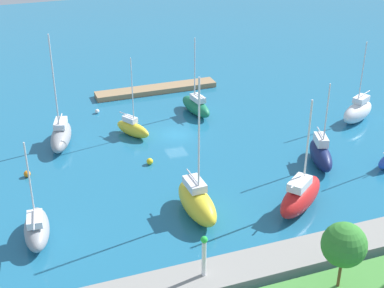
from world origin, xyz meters
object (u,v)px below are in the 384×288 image
at_px(pier_dock, 156,89).
at_px(mooring_buoy_yellow, 150,161).
at_px(sailboat_navy_far_north, 321,154).
at_px(sailboat_yellow_far_south, 133,128).
at_px(mooring_buoy_orange, 27,174).
at_px(sailboat_gray_near_pier, 37,228).
at_px(sailboat_red_west_end, 301,195).
at_px(mooring_buoy_white, 97,111).
at_px(sailboat_green_off_beacon, 196,106).
at_px(park_tree_center, 344,245).
at_px(harbor_beacon, 204,253).
at_px(sailboat_gray_east_end, 61,135).
at_px(sailboat_yellow_lone_south, 197,202).
at_px(sailboat_white_center_basin, 358,111).

relative_size(pier_dock, mooring_buoy_yellow, 24.18).
xyz_separation_m(sailboat_navy_far_north, sailboat_yellow_far_south, (17.95, -14.21, -0.29)).
bearing_deg(mooring_buoy_orange, sailboat_gray_near_pier, 89.45).
height_order(sailboat_red_west_end, mooring_buoy_white, sailboat_red_west_end).
bearing_deg(sailboat_green_off_beacon, sailboat_gray_near_pier, 124.07).
distance_m(park_tree_center, sailboat_red_west_end, 12.65).
distance_m(harbor_beacon, sailboat_gray_east_end, 29.91).
relative_size(sailboat_green_off_beacon, sailboat_red_west_end, 0.91).
height_order(sailboat_navy_far_north, sailboat_gray_near_pier, sailboat_navy_far_north).
relative_size(sailboat_yellow_far_south, mooring_buoy_white, 16.81).
bearing_deg(sailboat_yellow_far_south, sailboat_yellow_lone_south, -26.34).
bearing_deg(harbor_beacon, sailboat_yellow_far_south, -93.03).
distance_m(sailboat_navy_far_north, sailboat_red_west_end, 9.70).
xyz_separation_m(mooring_buoy_white, mooring_buoy_orange, (10.43, 14.20, 0.07)).
distance_m(sailboat_white_center_basin, mooring_buoy_white, 34.55).
bearing_deg(park_tree_center, sailboat_yellow_far_south, -76.45).
bearing_deg(mooring_buoy_yellow, sailboat_gray_near_pier, 36.65).
bearing_deg(sailboat_white_center_basin, mooring_buoy_white, -52.15).
relative_size(sailboat_navy_far_north, sailboat_gray_near_pier, 1.01).
distance_m(pier_dock, sailboat_green_off_beacon, 9.88).
height_order(sailboat_green_off_beacon, mooring_buoy_yellow, sailboat_green_off_beacon).
distance_m(sailboat_green_off_beacon, mooring_buoy_yellow, 15.01).
bearing_deg(sailboat_green_off_beacon, mooring_buoy_orange, 103.96).
height_order(mooring_buoy_yellow, mooring_buoy_orange, mooring_buoy_yellow).
height_order(sailboat_white_center_basin, sailboat_red_west_end, sailboat_red_west_end).
distance_m(sailboat_white_center_basin, sailboat_navy_far_north, 13.77).
xyz_separation_m(park_tree_center, sailboat_white_center_basin, (-20.80, -27.34, -3.49)).
relative_size(park_tree_center, mooring_buoy_white, 9.43).
distance_m(pier_dock, sailboat_red_west_end, 34.71).
bearing_deg(sailboat_gray_east_end, pier_dock, 144.43).
distance_m(park_tree_center, mooring_buoy_orange, 34.71).
distance_m(harbor_beacon, sailboat_red_west_end, 14.79).
relative_size(sailboat_red_west_end, mooring_buoy_white, 18.88).
bearing_deg(sailboat_white_center_basin, mooring_buoy_orange, -27.97).
bearing_deg(sailboat_yellow_far_south, sailboat_red_west_end, -2.68).
xyz_separation_m(sailboat_navy_far_north, mooring_buoy_orange, (31.20, -8.30, -0.96)).
bearing_deg(sailboat_navy_far_north, sailboat_yellow_lone_south, -56.58).
bearing_deg(sailboat_gray_east_end, mooring_buoy_white, 158.69).
distance_m(sailboat_green_off_beacon, sailboat_navy_far_north, 19.68).
height_order(harbor_beacon, park_tree_center, park_tree_center).
bearing_deg(sailboat_navy_far_north, sailboat_red_west_end, -25.69).
xyz_separation_m(sailboat_red_west_end, sailboat_gray_near_pier, (24.69, -3.64, -0.31)).
distance_m(sailboat_gray_east_end, mooring_buoy_orange, 7.97).
relative_size(sailboat_red_west_end, mooring_buoy_orange, 15.43).
bearing_deg(sailboat_gray_near_pier, pier_dock, -27.32).
distance_m(pier_dock, sailboat_gray_near_pier, 36.89).
relative_size(mooring_buoy_yellow, mooring_buoy_orange, 1.01).
xyz_separation_m(sailboat_white_center_basin, mooring_buoy_white, (31.59, -13.97, -1.08)).
distance_m(park_tree_center, sailboat_navy_far_north, 21.59).
relative_size(park_tree_center, sailboat_yellow_lone_south, 0.40).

